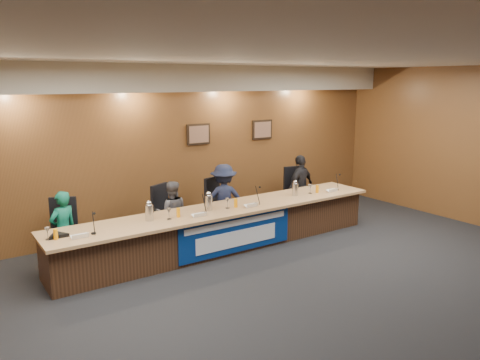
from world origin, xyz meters
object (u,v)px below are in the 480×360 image
object	(u,v)px
speakerphone	(58,235)
panelist_b	(172,213)
panelist_d	(300,187)
carafe_mid	(209,203)
banner	(237,234)
panelist_a	(63,230)
office_chair_a	(62,237)
carafe_right	(295,189)
office_chair_c	(221,208)
dais_body	(224,229)
carafe_left	(149,213)
office_chair_d	(297,195)
panelist_c	(224,199)
office_chair_b	(170,218)

from	to	relation	value
speakerphone	panelist_b	bearing A→B (deg)	18.38
panelist_d	carafe_mid	distance (m)	2.78
banner	panelist_a	distance (m)	2.78
office_chair_a	speakerphone	distance (m)	0.88
office_chair_a	carafe_right	size ratio (longest dim) A/B	2.00
panelist_d	carafe_right	distance (m)	1.10
banner	office_chair_c	world-z (taller)	banner
dais_body	panelist_d	distance (m)	2.49
banner	panelist_d	distance (m)	2.63
panelist_b	dais_body	bearing A→B (deg)	157.94
panelist_a	carafe_right	distance (m)	4.19
dais_body	carafe_right	xyz separation A→B (m)	(1.58, -0.06, 0.52)
banner	panelist_a	world-z (taller)	panelist_a
dais_body	panelist_b	size ratio (longest dim) A/B	5.11
dais_body	banner	bearing A→B (deg)	-90.00
panelist_d	speakerphone	world-z (taller)	panelist_d
office_chair_c	carafe_right	xyz separation A→B (m)	(1.15, -0.84, 0.39)
speakerphone	carafe_left	bearing A→B (deg)	0.68
panelist_d	carafe_mid	xyz separation A→B (m)	(-2.68, -0.70, 0.19)
panelist_a	panelist_b	size ratio (longest dim) A/B	1.06
banner	office_chair_d	bearing A→B (deg)	26.71
panelist_b	panelist_c	world-z (taller)	panelist_c
office_chair_a	carafe_left	world-z (taller)	carafe_left
dais_body	office_chair_b	xyz separation A→B (m)	(-0.67, 0.78, 0.13)
banner	carafe_left	xyz separation A→B (m)	(-1.39, 0.41, 0.50)
dais_body	carafe_mid	xyz separation A→B (m)	(-0.32, -0.02, 0.53)
carafe_mid	carafe_right	world-z (taller)	carafe_mid
panelist_d	carafe_mid	size ratio (longest dim) A/B	5.26
panelist_a	office_chair_d	size ratio (longest dim) A/B	2.59
panelist_c	office_chair_a	xyz separation A→B (m)	(-2.97, 0.10, -0.20)
panelist_b	speakerphone	world-z (taller)	panelist_b
carafe_right	speakerphone	world-z (taller)	carafe_right
panelist_a	panelist_b	xyz separation A→B (m)	(1.87, 0.00, -0.03)
carafe_mid	office_chair_c	bearing A→B (deg)	47.06
panelist_b	office_chair_d	distance (m)	3.04
carafe_mid	panelist_d	bearing A→B (deg)	14.61
office_chair_c	panelist_d	bearing A→B (deg)	-23.04
panelist_d	office_chair_d	xyz separation A→B (m)	(0.00, 0.10, -0.21)
office_chair_b	office_chair_d	world-z (taller)	same
panelist_c	carafe_mid	size ratio (longest dim) A/B	5.24
office_chair_d	speakerphone	xyz separation A→B (m)	(-5.14, -0.80, 0.30)
dais_body	office_chair_b	world-z (taller)	dais_body
dais_body	panelist_b	xyz separation A→B (m)	(-0.67, 0.68, 0.24)
panelist_b	office_chair_b	size ratio (longest dim) A/B	2.44
carafe_mid	banner	bearing A→B (deg)	-51.17
carafe_right	banner	bearing A→B (deg)	-167.28
panelist_a	panelist_c	distance (m)	2.97
office_chair_a	office_chair_b	xyz separation A→B (m)	(1.87, 0.00, 0.00)
office_chair_a	carafe_right	distance (m)	4.22
panelist_c	speakerphone	world-z (taller)	panelist_c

